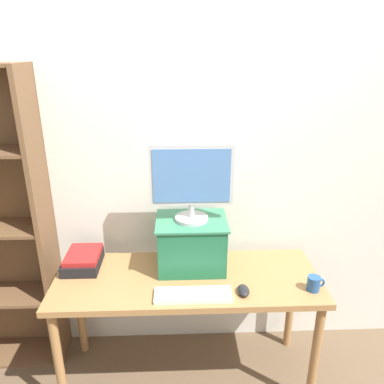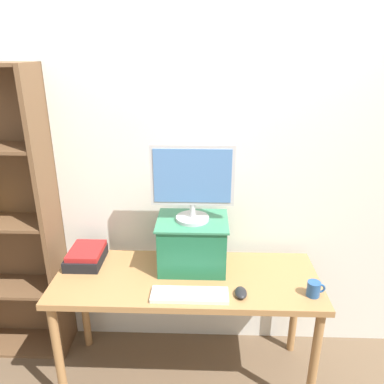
{
  "view_description": "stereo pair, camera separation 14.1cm",
  "coord_description": "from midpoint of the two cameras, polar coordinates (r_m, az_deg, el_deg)",
  "views": [
    {
      "loc": [
        -0.04,
        -1.84,
        1.97
      ],
      "look_at": [
        0.03,
        0.05,
        1.24
      ],
      "focal_mm": 35.0,
      "sensor_mm": 36.0,
      "label": 1
    },
    {
      "loc": [
        0.1,
        -1.84,
        1.97
      ],
      "look_at": [
        0.03,
        0.05,
        1.24
      ],
      "focal_mm": 35.0,
      "sensor_mm": 36.0,
      "label": 2
    }
  ],
  "objects": [
    {
      "name": "computer_monitor",
      "position": [
        2.08,
        -2.02,
        1.78
      ],
      "size": [
        0.47,
        0.19,
        0.45
      ],
      "color": "#B7B7BA",
      "rests_on": "riser_box"
    },
    {
      "name": "keyboard",
      "position": [
        2.06,
        -1.88,
        -15.42
      ],
      "size": [
        0.41,
        0.13,
        0.02
      ],
      "color": "silver",
      "rests_on": "desk"
    },
    {
      "name": "book_stack",
      "position": [
        2.39,
        -17.94,
        -9.85
      ],
      "size": [
        0.21,
        0.26,
        0.1
      ],
      "color": "black",
      "rests_on": "desk"
    },
    {
      "name": "coffee_mug",
      "position": [
        2.17,
        16.3,
        -13.27
      ],
      "size": [
        0.1,
        0.07,
        0.08
      ],
      "color": "#234C84",
      "rests_on": "desk"
    },
    {
      "name": "ground_plane",
      "position": [
        2.7,
        -2.33,
        -25.94
      ],
      "size": [
        12.0,
        12.0,
        0.0
      ],
      "primitive_type": "plane",
      "color": "brown"
    },
    {
      "name": "back_wall",
      "position": [
        2.34,
        -2.81,
        4.35
      ],
      "size": [
        7.0,
        0.08,
        2.6
      ],
      "color": "silver",
      "rests_on": "ground_plane"
    },
    {
      "name": "desk",
      "position": [
        2.27,
        -2.58,
        -14.59
      ],
      "size": [
        1.53,
        0.57,
        0.74
      ],
      "color": "#9E7042",
      "rests_on": "ground_plane"
    },
    {
      "name": "computer_mouse",
      "position": [
        2.09,
        5.87,
        -14.73
      ],
      "size": [
        0.06,
        0.1,
        0.04
      ],
      "color": "black",
      "rests_on": "desk"
    },
    {
      "name": "riser_box",
      "position": [
        2.24,
        -1.89,
        -7.69
      ],
      "size": [
        0.41,
        0.33,
        0.31
      ],
      "color": "#1E6642",
      "rests_on": "desk"
    }
  ]
}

